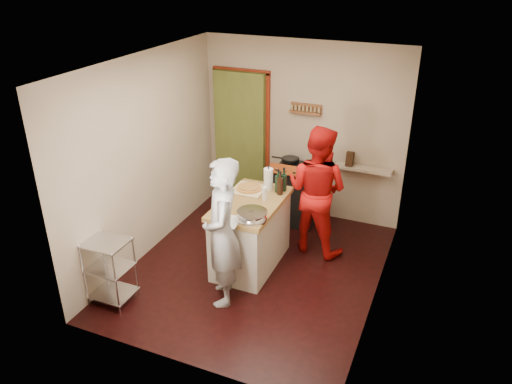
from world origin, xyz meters
TOP-DOWN VIEW (x-y plane):
  - floor at (0.00, 0.00)m, footprint 3.50×3.50m
  - back_wall at (-0.64, 1.78)m, footprint 3.00×0.44m
  - left_wall at (-1.50, 0.00)m, footprint 0.04×3.50m
  - right_wall at (1.50, 0.00)m, footprint 0.04×3.50m
  - ceiling at (0.00, 0.00)m, footprint 3.00×3.50m
  - stove at (0.05, 1.42)m, footprint 0.60×0.63m
  - wire_shelving at (-1.28, -1.20)m, footprint 0.48×0.40m
  - island at (-0.10, 0.10)m, footprint 0.73×1.31m
  - person_stripe at (-0.11, -0.67)m, footprint 0.65×0.75m
  - person_red at (0.53, 0.79)m, footprint 0.96×0.81m

SIDE VIEW (x-z plane):
  - floor at x=0.00m, z-range 0.00..0.00m
  - wire_shelving at x=-1.28m, z-range 0.04..0.84m
  - stove at x=0.05m, z-range -0.05..0.95m
  - island at x=-0.10m, z-range -0.13..1.09m
  - person_red at x=0.53m, z-range 0.00..1.74m
  - person_stripe at x=-0.11m, z-range 0.00..1.74m
  - back_wall at x=-0.64m, z-range -0.17..2.43m
  - left_wall at x=-1.50m, z-range 0.00..2.60m
  - right_wall at x=1.50m, z-range 0.00..2.60m
  - ceiling at x=0.00m, z-range 2.60..2.62m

